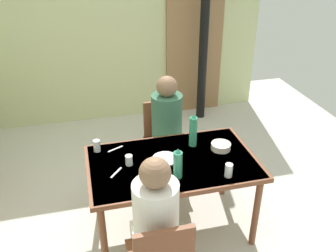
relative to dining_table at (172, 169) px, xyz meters
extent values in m
plane|color=beige|center=(-0.37, -0.07, -0.66)|extent=(6.45, 6.45, 0.00)
cube|color=beige|center=(-0.37, 2.41, 0.62)|extent=(4.48, 0.10, 2.55)
cube|color=#966E47|center=(0.93, 2.33, 0.34)|extent=(0.80, 0.05, 2.00)
cylinder|color=black|center=(0.97, 2.06, 0.62)|extent=(0.12, 0.12, 2.55)
cube|color=brown|center=(0.00, 0.00, 0.05)|extent=(1.39, 0.84, 0.04)
cube|color=#DCA28E|center=(0.00, 0.00, 0.07)|extent=(1.34, 0.81, 0.00)
cylinder|color=brown|center=(-0.63, -0.35, -0.31)|extent=(0.06, 0.06, 0.69)
cylinder|color=brown|center=(0.63, -0.35, -0.31)|extent=(0.06, 0.06, 0.69)
cylinder|color=brown|center=(-0.63, 0.35, -0.31)|extent=(0.06, 0.06, 0.69)
cylinder|color=brown|center=(0.63, 0.35, -0.31)|extent=(0.06, 0.06, 0.69)
cube|color=brown|center=(0.11, 0.70, -0.21)|extent=(0.40, 0.40, 0.04)
cube|color=brown|center=(0.11, 0.88, 0.00)|extent=(0.38, 0.04, 0.42)
cylinder|color=brown|center=(0.28, 0.53, -0.45)|extent=(0.04, 0.04, 0.41)
cylinder|color=brown|center=(-0.06, 0.53, -0.45)|extent=(0.04, 0.04, 0.41)
cylinder|color=brown|center=(0.28, 0.87, -0.45)|extent=(0.04, 0.04, 0.41)
cylinder|color=brown|center=(-0.06, 0.87, -0.45)|extent=(0.04, 0.04, 0.41)
cube|color=white|center=(-0.28, -0.54, -0.15)|extent=(0.30, 0.22, 0.12)
cylinder|color=silver|center=(-0.28, -0.65, 0.11)|extent=(0.30, 0.30, 0.52)
sphere|color=#846047|center=(-0.28, -0.65, 0.46)|extent=(0.20, 0.20, 0.20)
cube|color=#2D6142|center=(0.11, 0.54, -0.15)|extent=(0.30, 0.22, 0.12)
cylinder|color=#38664C|center=(0.11, 0.65, 0.11)|extent=(0.30, 0.30, 0.52)
sphere|color=#846047|center=(0.11, 0.65, 0.46)|extent=(0.20, 0.20, 0.20)
cylinder|color=#369269|center=(0.24, 0.20, 0.21)|extent=(0.07, 0.07, 0.27)
cone|color=#2B8669|center=(0.24, 0.20, 0.36)|extent=(0.05, 0.05, 0.04)
cylinder|color=#318866|center=(-0.02, -0.22, 0.19)|extent=(0.07, 0.07, 0.22)
cone|color=#2E866D|center=(-0.02, -0.22, 0.31)|extent=(0.05, 0.05, 0.03)
cylinder|color=beige|center=(0.45, 0.08, 0.10)|extent=(0.17, 0.17, 0.05)
cylinder|color=white|center=(-0.05, 0.04, 0.08)|extent=(0.21, 0.21, 0.01)
cylinder|color=white|center=(-0.22, -0.20, 0.08)|extent=(0.22, 0.22, 0.01)
cylinder|color=silver|center=(0.36, -0.30, 0.13)|extent=(0.06, 0.06, 0.11)
cylinder|color=silver|center=(-0.59, 0.31, 0.13)|extent=(0.06, 0.06, 0.10)
cylinder|color=silver|center=(-0.35, 0.04, 0.12)|extent=(0.06, 0.06, 0.09)
cube|color=silver|center=(-0.47, -0.05, 0.08)|extent=(0.11, 0.13, 0.00)
cube|color=silver|center=(-0.43, 0.30, 0.08)|extent=(0.14, 0.08, 0.00)
camera|label=1|loc=(-0.64, -2.40, 1.76)|focal=38.86mm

